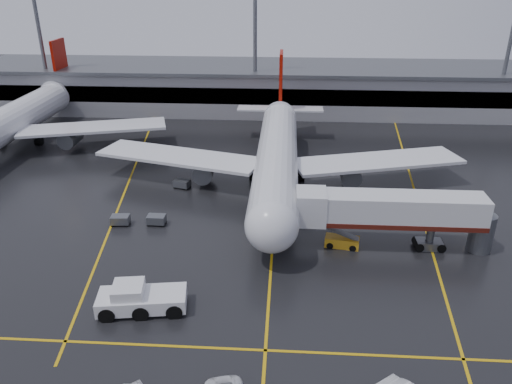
{
  "coord_description": "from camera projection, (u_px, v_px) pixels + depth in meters",
  "views": [
    {
      "loc": [
        1.17,
        -51.21,
        26.49
      ],
      "look_at": [
        -2.0,
        -2.0,
        4.0
      ],
      "focal_mm": 34.96,
      "sensor_mm": 36.0,
      "label": 1
    }
  ],
  "objects": [
    {
      "name": "ground",
      "position": [
        274.0,
        217.0,
        57.56
      ],
      "size": [
        220.0,
        220.0,
        0.0
      ],
      "primitive_type": "plane",
      "color": "black",
      "rests_on": "ground"
    },
    {
      "name": "apron_line_centre",
      "position": [
        274.0,
        217.0,
        57.55
      ],
      "size": [
        0.25,
        90.0,
        0.02
      ],
      "primitive_type": "cube",
      "color": "gold",
      "rests_on": "ground"
    },
    {
      "name": "apron_line_stop",
      "position": [
        265.0,
        350.0,
        37.58
      ],
      "size": [
        60.0,
        0.25,
        0.02
      ],
      "primitive_type": "cube",
      "color": "gold",
      "rests_on": "ground"
    },
    {
      "name": "apron_line_left",
      "position": [
        130.0,
        179.0,
        67.8
      ],
      "size": [
        9.99,
        69.35,
        0.02
      ],
      "primitive_type": "cube",
      "rotation": [
        0.0,
        0.0,
        0.14
      ],
      "color": "gold",
      "rests_on": "ground"
    },
    {
      "name": "apron_line_right",
      "position": [
        413.0,
        186.0,
        65.58
      ],
      "size": [
        7.57,
        69.64,
        0.02
      ],
      "primitive_type": "cube",
      "rotation": [
        0.0,
        0.0,
        -0.1
      ],
      "color": "gold",
      "rests_on": "ground"
    },
    {
      "name": "terminal",
      "position": [
        282.0,
        87.0,
        99.29
      ],
      "size": [
        122.0,
        19.0,
        8.6
      ],
      "color": "gray",
      "rests_on": "ground"
    },
    {
      "name": "light_mast_left",
      "position": [
        40.0,
        36.0,
        92.32
      ],
      "size": [
        3.0,
        1.2,
        25.45
      ],
      "color": "#595B60",
      "rests_on": "ground"
    },
    {
      "name": "light_mast_mid",
      "position": [
        255.0,
        38.0,
        89.98
      ],
      "size": [
        3.0,
        1.2,
        25.45
      ],
      "color": "#595B60",
      "rests_on": "ground"
    },
    {
      "name": "light_mast_right",
      "position": [
        511.0,
        40.0,
        87.35
      ],
      "size": [
        3.0,
        1.2,
        25.45
      ],
      "color": "#595B60",
      "rests_on": "ground"
    },
    {
      "name": "main_airliner",
      "position": [
        277.0,
        154.0,
        64.62
      ],
      "size": [
        48.8,
        45.6,
        14.1
      ],
      "color": "silver",
      "rests_on": "ground"
    },
    {
      "name": "second_airliner",
      "position": [
        11.0,
        121.0,
        77.97
      ],
      "size": [
        48.8,
        45.6,
        14.1
      ],
      "color": "silver",
      "rests_on": "ground"
    },
    {
      "name": "jet_bridge",
      "position": [
        392.0,
        213.0,
        49.79
      ],
      "size": [
        19.9,
        3.4,
        6.05
      ],
      "color": "silver",
      "rests_on": "ground"
    },
    {
      "name": "pushback_tractor",
      "position": [
        140.0,
        299.0,
        41.64
      ],
      "size": [
        7.67,
        4.1,
        2.62
      ],
      "color": "silver",
      "rests_on": "ground"
    },
    {
      "name": "belt_loader",
      "position": [
        342.0,
        242.0,
        51.31
      ],
      "size": [
        3.65,
        2.12,
        2.19
      ],
      "color": "gold",
      "rests_on": "ground"
    },
    {
      "name": "baggage_cart_a",
      "position": [
        156.0,
        219.0,
        55.61
      ],
      "size": [
        2.03,
        1.35,
        1.12
      ],
      "color": "#595B60",
      "rests_on": "ground"
    },
    {
      "name": "baggage_cart_b",
      "position": [
        120.0,
        220.0,
        55.57
      ],
      "size": [
        2.09,
        1.44,
        1.12
      ],
      "color": "#595B60",
      "rests_on": "ground"
    },
    {
      "name": "baggage_cart_c",
      "position": [
        182.0,
        183.0,
        64.77
      ],
      "size": [
        2.28,
        1.81,
        1.12
      ],
      "color": "#595B60",
      "rests_on": "ground"
    }
  ]
}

